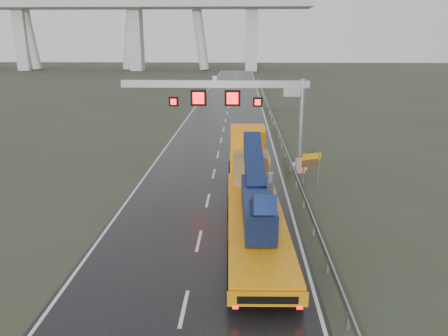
{
  "coord_description": "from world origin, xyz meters",
  "views": [
    {
      "loc": [
        2.19,
        -16.71,
        10.06
      ],
      "look_at": [
        1.2,
        6.75,
        3.2
      ],
      "focal_mm": 35.0,
      "sensor_mm": 36.0,
      "label": 1
    }
  ],
  "objects_px": {
    "exit_sign_pair": "(311,163)",
    "heavy_haul_truck": "(252,180)",
    "sign_gantry": "(241,99)",
    "striped_barrier": "(300,165)"
  },
  "relations": [
    {
      "from": "exit_sign_pair",
      "to": "heavy_haul_truck",
      "type": "bearing_deg",
      "value": -156.5
    },
    {
      "from": "sign_gantry",
      "to": "striped_barrier",
      "type": "distance_m",
      "value": 7.02
    },
    {
      "from": "heavy_haul_truck",
      "to": "striped_barrier",
      "type": "bearing_deg",
      "value": 60.59
    },
    {
      "from": "heavy_haul_truck",
      "to": "exit_sign_pair",
      "type": "xyz_separation_m",
      "value": [
        4.26,
        4.17,
        -0.03
      ]
    },
    {
      "from": "heavy_haul_truck",
      "to": "striped_barrier",
      "type": "xyz_separation_m",
      "value": [
        4.0,
        7.65,
        -1.2
      ]
    },
    {
      "from": "exit_sign_pair",
      "to": "striped_barrier",
      "type": "xyz_separation_m",
      "value": [
        -0.27,
        3.48,
        -1.17
      ]
    },
    {
      "from": "heavy_haul_truck",
      "to": "exit_sign_pair",
      "type": "height_order",
      "value": "heavy_haul_truck"
    },
    {
      "from": "sign_gantry",
      "to": "heavy_haul_truck",
      "type": "distance_m",
      "value": 9.82
    },
    {
      "from": "exit_sign_pair",
      "to": "striped_barrier",
      "type": "distance_m",
      "value": 3.68
    },
    {
      "from": "sign_gantry",
      "to": "striped_barrier",
      "type": "bearing_deg",
      "value": -16.09
    }
  ]
}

